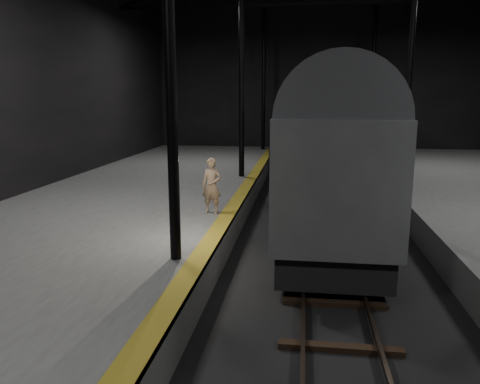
# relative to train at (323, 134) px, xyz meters

# --- Properties ---
(ground) EXTENTS (44.00, 44.00, 0.00)m
(ground) POSITION_rel_train_xyz_m (0.00, -6.59, -3.20)
(ground) COLOR black
(ground) RESTS_ON ground
(platform_left) EXTENTS (9.00, 43.80, 1.00)m
(platform_left) POSITION_rel_train_xyz_m (-7.50, -6.59, -2.70)
(platform_left) COLOR #4F4F4D
(platform_left) RESTS_ON ground
(tactile_strip) EXTENTS (0.50, 43.80, 0.01)m
(tactile_strip) POSITION_rel_train_xyz_m (-3.25, -6.59, -2.19)
(tactile_strip) COLOR olive
(tactile_strip) RESTS_ON platform_left
(track) EXTENTS (2.40, 43.00, 0.24)m
(track) POSITION_rel_train_xyz_m (0.00, -6.59, -3.13)
(track) COLOR #3F3328
(track) RESTS_ON ground
(train) EXTENTS (3.21, 21.43, 5.73)m
(train) POSITION_rel_train_xyz_m (0.00, 0.00, 0.00)
(train) COLOR #9B9FA3
(train) RESTS_ON ground
(woman) EXTENTS (0.75, 0.57, 1.86)m
(woman) POSITION_rel_train_xyz_m (-3.80, -6.10, -1.26)
(woman) COLOR #977A5D
(woman) RESTS_ON platform_left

